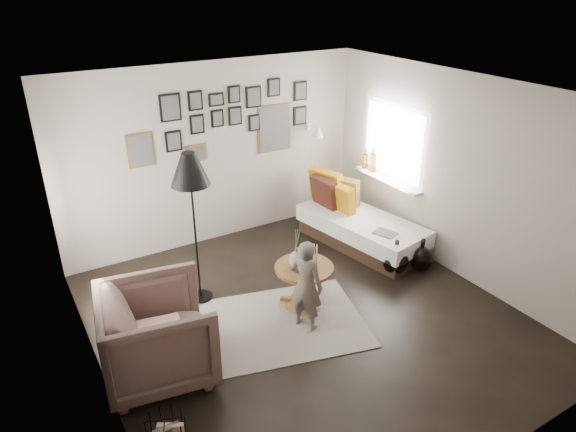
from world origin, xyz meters
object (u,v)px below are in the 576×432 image
vase (298,256)px  floor_lamp (190,175)px  demijohn_small (421,259)px  armchair (158,334)px  demijohn_large (395,260)px  daybed (358,225)px  child (306,285)px  pedestal_table (304,288)px

vase → floor_lamp: bearing=140.6°
demijohn_small → armchair: bearing=-178.4°
armchair → demijohn_large: armchair is taller
armchair → demijohn_small: armchair is taller
daybed → child: child is taller
pedestal_table → child: child is taller
daybed → armchair: size_ratio=1.99×
vase → demijohn_large: size_ratio=0.95×
daybed → child: size_ratio=1.91×
armchair → demijohn_small: (3.61, 0.10, -0.30)m
vase → armchair: (-1.76, -0.25, -0.22)m
demijohn_large → child: 1.69m
floor_lamp → child: (0.81, -1.13, -1.08)m
daybed → child: (-1.74, -1.28, 0.25)m
pedestal_table → demijohn_small: size_ratio=1.47×
daybed → demijohn_small: bearing=-87.5°
pedestal_table → vase: (-0.08, 0.02, 0.44)m
demijohn_large → child: (-1.62, -0.33, 0.34)m
pedestal_table → demijohn_small: (1.78, -0.13, -0.07)m
pedestal_table → demijohn_large: bearing=-0.6°
vase → daybed: 1.91m
floor_lamp → armchair: bearing=-129.2°
vase → demijohn_large: 1.59m
daybed → child: bearing=-153.5°
pedestal_table → demijohn_small: bearing=-4.3°
pedestal_table → armchair: bearing=-172.7°
armchair → child: 1.64m
daybed → demijohn_large: daybed is taller
demijohn_small → child: (-1.97, -0.21, 0.37)m
child → pedestal_table: bearing=-57.4°
armchair → floor_lamp: bearing=-29.6°
floor_lamp → child: 1.76m
demijohn_large → demijohn_small: demijohn_large is taller
pedestal_table → armchair: (-1.84, -0.23, 0.22)m
daybed → armchair: bearing=-170.8°
vase → armchair: bearing=-171.8°
armchair → child: child is taller
vase → demijohn_large: bearing=-1.3°
child → demijohn_large: bearing=-106.4°
daybed → floor_lamp: size_ratio=1.10×
daybed → demijohn_large: size_ratio=4.02×
demijohn_large → pedestal_table: bearing=179.4°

